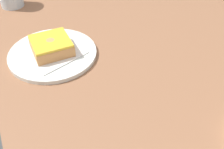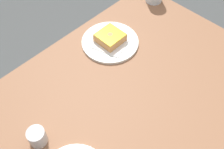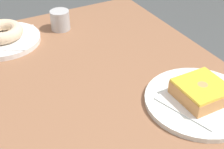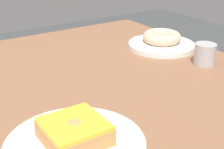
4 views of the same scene
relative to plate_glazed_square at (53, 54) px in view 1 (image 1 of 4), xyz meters
The scene contains 4 objects.
table 0.28m from the plate_glazed_square, 110.04° to the right, with size 0.98×0.81×0.72m.
plate_glazed_square is the anchor object (origin of this frame).
napkin_glazed_square 0.01m from the plate_glazed_square, ahead, with size 0.14×0.14×0.00m, color white.
donut_glazed_square 0.03m from the plate_glazed_square, ahead, with size 0.10×0.10×0.03m.
Camera 1 is at (-0.48, 0.34, 1.14)m, focal length 41.59 mm.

